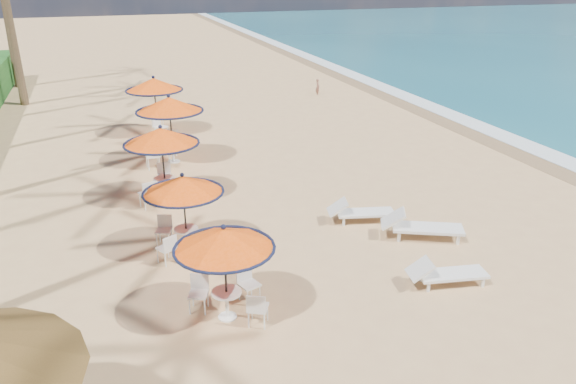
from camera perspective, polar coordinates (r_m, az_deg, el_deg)
The scene contains 12 objects.
ground at distance 13.98m, azimuth 14.60°, elevation -8.21°, with size 160.00×160.00×0.00m, color tan.
foam_strip at distance 26.67m, azimuth 20.03°, elevation 5.76°, with size 1.20×140.00×0.04m, color white.
wetsand_band at distance 26.13m, azimuth 18.47°, elevation 5.64°, with size 1.40×140.00×0.02m, color olive.
station_0 at distance 11.37m, azimuth -6.33°, elevation -5.86°, with size 2.07×2.07×2.16m.
station_1 at distance 14.21m, azimuth -10.66°, elevation -0.28°, with size 2.05×2.05×2.14m.
station_2 at distance 17.58m, azimuth -12.69°, elevation 4.63°, with size 2.32×2.32×2.42m.
station_3 at distance 21.05m, azimuth -12.08°, elevation 7.85°, with size 2.47×2.50×2.58m.
station_4 at distance 24.99m, azimuth -13.41°, elevation 10.08°, with size 2.45×2.50×2.55m.
lounger_near at distance 13.51m, azimuth 15.61°, elevation -7.91°, with size 1.93×0.90×0.67m.
lounger_mid at distance 15.53m, azimuth 13.19°, elevation -3.36°, with size 2.27×1.55×0.78m.
lounger_far at distance 16.23m, azimuth 7.20°, elevation -1.95°, with size 2.01×1.03×0.69m.
person at distance 32.52m, azimuth 3.03°, elevation 10.66°, with size 0.35×0.23×0.96m, color brown.
Camera 1 is at (-7.04, -9.93, 6.87)m, focal length 35.00 mm.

